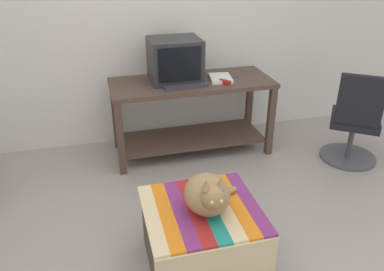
{
  "coord_description": "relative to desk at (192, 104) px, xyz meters",
  "views": [
    {
      "loc": [
        -0.58,
        -1.7,
        1.88
      ],
      "look_at": [
        0.08,
        0.85,
        0.55
      ],
      "focal_mm": 35.89,
      "sensor_mm": 36.0,
      "label": 1
    }
  ],
  "objects": [
    {
      "name": "stapler",
      "position": [
        0.27,
        -0.17,
        0.25
      ],
      "size": [
        0.09,
        0.11,
        0.04
      ],
      "primitive_type": "cube",
      "rotation": [
        0.0,
        0.0,
        0.62
      ],
      "color": "#A31E1E",
      "rests_on": "desk"
    },
    {
      "name": "desk",
      "position": [
        0.0,
        0.0,
        0.0
      ],
      "size": [
        1.51,
        0.62,
        0.73
      ],
      "rotation": [
        0.0,
        0.0,
        0.01
      ],
      "color": "#4C382D",
      "rests_on": "ground_plane"
    },
    {
      "name": "ottoman_with_blanket",
      "position": [
        -0.32,
        -1.5,
        -0.28
      ],
      "size": [
        0.7,
        0.67,
        0.44
      ],
      "color": "#4C4238",
      "rests_on": "ground_plane"
    },
    {
      "name": "back_wall",
      "position": [
        -0.27,
        0.45,
        0.8
      ],
      "size": [
        8.0,
        0.1,
        2.6
      ],
      "primitive_type": "cube",
      "color": "silver",
      "rests_on": "ground_plane"
    },
    {
      "name": "pen",
      "position": [
        0.39,
        0.01,
        0.23
      ],
      "size": [
        0.14,
        0.01,
        0.01
      ],
      "primitive_type": "cylinder",
      "rotation": [
        0.0,
        1.57,
        3.13
      ],
      "color": "#2351B2",
      "rests_on": "desk"
    },
    {
      "name": "cat",
      "position": [
        -0.3,
        -1.54,
        0.07
      ],
      "size": [
        0.38,
        0.35,
        0.3
      ],
      "rotation": [
        0.0,
        0.0,
        -0.01
      ],
      "color": "#9E7A4C",
      "rests_on": "ottoman_with_blanket"
    },
    {
      "name": "tv_monitor",
      "position": [
        -0.14,
        0.06,
        0.42
      ],
      "size": [
        0.46,
        0.41,
        0.39
      ],
      "rotation": [
        0.0,
        0.0,
        0.01
      ],
      "color": "#28282B",
      "rests_on": "desk"
    },
    {
      "name": "keyboard",
      "position": [
        -0.1,
        -0.14,
        0.24
      ],
      "size": [
        0.41,
        0.18,
        0.02
      ],
      "primitive_type": "cube",
      "rotation": [
        0.0,
        0.0,
        0.08
      ],
      "color": "#333338",
      "rests_on": "desk"
    },
    {
      "name": "book",
      "position": [
        0.27,
        -0.04,
        0.25
      ],
      "size": [
        0.23,
        0.28,
        0.03
      ],
      "primitive_type": "cube",
      "rotation": [
        0.0,
        0.0,
        -0.14
      ],
      "color": "white",
      "rests_on": "desk"
    },
    {
      "name": "office_chair",
      "position": [
        1.39,
        -0.59,
        -0.11
      ],
      "size": [
        0.59,
        0.59,
        0.89
      ],
      "rotation": [
        0.0,
        0.0,
        2.52
      ],
      "color": "#4C4C51",
      "rests_on": "ground_plane"
    }
  ]
}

